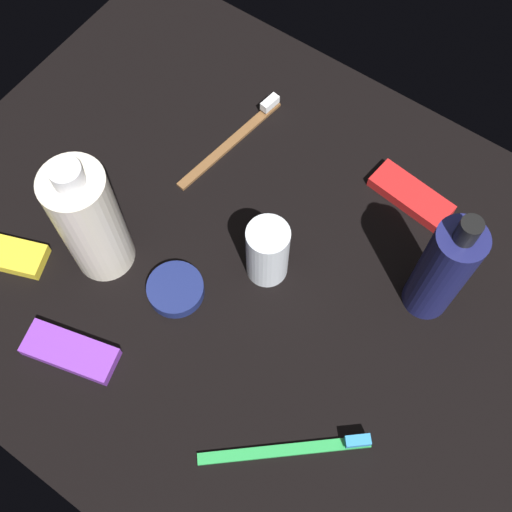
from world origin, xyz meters
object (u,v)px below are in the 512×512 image
object	(u,v)px
lotion_bottle	(443,270)
deodorant_stick	(267,252)
cream_tin_left	(176,289)
snack_bar_red	(411,196)
bodywash_bottle	(90,221)
snack_bar_purple	(70,352)
toothbrush_brown	(236,136)
snack_bar_yellow	(2,253)
toothbrush_green	(295,449)

from	to	relation	value
lotion_bottle	deodorant_stick	size ratio (longest dim) A/B	2.02
lotion_bottle	cream_tin_left	bearing A→B (deg)	-146.40
snack_bar_red	cream_tin_left	xyz separation A→B (cm)	(-15.94, -26.39, 0.06)
deodorant_stick	snack_bar_red	size ratio (longest dim) A/B	0.87
bodywash_bottle	lotion_bottle	bearing A→B (deg)	26.70
lotion_bottle	snack_bar_purple	xyz separation A→B (cm)	(-28.73, -28.24, -7.24)
toothbrush_brown	snack_bar_yellow	xyz separation A→B (cm)	(-12.75, -29.35, 0.14)
bodywash_bottle	snack_bar_purple	distance (cm)	14.58
cream_tin_left	lotion_bottle	bearing A→B (deg)	33.60
toothbrush_green	snack_bar_red	xyz separation A→B (cm)	(-5.02, 33.18, 0.14)
bodywash_bottle	toothbrush_green	bearing A→B (deg)	-10.61
bodywash_bottle	deodorant_stick	world-z (taller)	bodywash_bottle
bodywash_bottle	deodorant_stick	xyz separation A→B (cm)	(16.57, 9.50, -3.99)
deodorant_stick	snack_bar_yellow	xyz separation A→B (cm)	(-26.43, -16.55, -3.76)
deodorant_stick	snack_bar_purple	distance (cm)	24.26
toothbrush_brown	lotion_bottle	bearing A→B (deg)	-10.06
toothbrush_brown	toothbrush_green	world-z (taller)	same
lotion_bottle	snack_bar_yellow	xyz separation A→B (cm)	(-43.39, -23.92, -7.24)
bodywash_bottle	snack_bar_yellow	xyz separation A→B (cm)	(-9.86, -7.05, -7.75)
bodywash_bottle	toothbrush_green	size ratio (longest dim) A/B	1.30
bodywash_bottle	toothbrush_brown	distance (cm)	23.83
bodywash_bottle	snack_bar_red	world-z (taller)	bodywash_bottle
cream_tin_left	deodorant_stick	bearing A→B (deg)	50.98
toothbrush_green	snack_bar_purple	bearing A→B (deg)	-167.73
snack_bar_yellow	cream_tin_left	xyz separation A→B (cm)	(19.58, 8.10, 0.06)
bodywash_bottle	snack_bar_yellow	world-z (taller)	bodywash_bottle
toothbrush_green	bodywash_bottle	bearing A→B (deg)	169.39
toothbrush_brown	snack_bar_red	size ratio (longest dim) A/B	1.73
toothbrush_green	snack_bar_red	distance (cm)	33.56
toothbrush_green	toothbrush_brown	bearing A→B (deg)	134.73
snack_bar_purple	bodywash_bottle	bearing A→B (deg)	97.86
toothbrush_brown	snack_bar_red	xyz separation A→B (cm)	(22.76, 5.13, 0.14)
bodywash_bottle	toothbrush_brown	bearing A→B (deg)	82.60
deodorant_stick	toothbrush_green	bearing A→B (deg)	-47.23
deodorant_stick	lotion_bottle	bearing A→B (deg)	23.47
toothbrush_green	snack_bar_yellow	distance (cm)	40.56
toothbrush_brown	snack_bar_yellow	distance (cm)	32.00
snack_bar_purple	snack_bar_yellow	size ratio (longest dim) A/B	1.00
snack_bar_red	snack_bar_purple	bearing A→B (deg)	-111.59
snack_bar_red	cream_tin_left	size ratio (longest dim) A/B	1.59
deodorant_stick	toothbrush_green	xyz separation A→B (cm)	(14.11, -15.25, -3.90)
toothbrush_green	snack_bar_purple	xyz separation A→B (cm)	(-25.87, -5.63, 0.14)
bodywash_bottle	toothbrush_green	distance (cm)	32.20
lotion_bottle	cream_tin_left	world-z (taller)	lotion_bottle
snack_bar_red	snack_bar_yellow	world-z (taller)	same
snack_bar_purple	cream_tin_left	size ratio (longest dim) A/B	1.59
cream_tin_left	toothbrush_green	bearing A→B (deg)	-17.95
deodorant_stick	cream_tin_left	bearing A→B (deg)	-129.02
snack_bar_purple	lotion_bottle	bearing A→B (deg)	29.47
snack_bar_yellow	bodywash_bottle	bearing A→B (deg)	14.56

